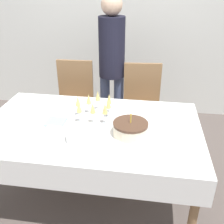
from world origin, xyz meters
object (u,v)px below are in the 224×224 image
at_px(dining_chair_far_right, 142,105).
at_px(champagne_tray, 95,109).
at_px(plate_stack_main, 83,136).
at_px(person_standing, 112,59).
at_px(dining_chair_far_left, 74,100).
at_px(birthday_cake, 130,129).

xyz_separation_m(dining_chair_far_right, champagne_tray, (-0.36, -0.72, 0.28)).
height_order(dining_chair_far_right, champagne_tray, dining_chair_far_right).
height_order(plate_stack_main, person_standing, person_standing).
relative_size(dining_chair_far_left, dining_chair_far_right, 1.00).
xyz_separation_m(birthday_cake, plate_stack_main, (-0.33, -0.12, -0.02)).
bearing_deg(plate_stack_main, birthday_cake, 19.82).
height_order(dining_chair_far_right, person_standing, person_standing).
distance_m(dining_chair_far_left, birthday_cake, 1.21).
bearing_deg(plate_stack_main, person_standing, 88.80).
bearing_deg(plate_stack_main, champagne_tray, 86.77).
height_order(birthday_cake, person_standing, person_standing).
height_order(dining_chair_far_left, dining_chair_far_right, same).
relative_size(dining_chair_far_right, plate_stack_main, 3.92).
relative_size(plate_stack_main, person_standing, 0.15).
bearing_deg(champagne_tray, person_standing, 89.59).
relative_size(dining_chair_far_right, champagne_tray, 2.57).
bearing_deg(person_standing, birthday_cake, -74.47).
relative_size(birthday_cake, champagne_tray, 0.68).
xyz_separation_m(dining_chair_far_left, birthday_cake, (0.71, -0.94, 0.25)).
bearing_deg(dining_chair_far_right, plate_stack_main, -109.64).
bearing_deg(person_standing, dining_chair_far_left, -159.48).
bearing_deg(plate_stack_main, dining_chair_far_left, 109.80).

